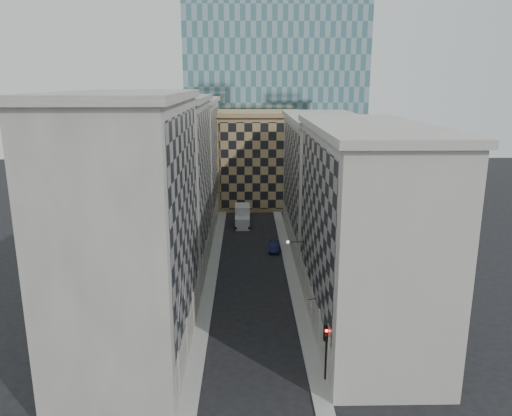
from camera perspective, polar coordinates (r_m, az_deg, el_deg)
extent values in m
cube|color=#999993|center=(66.51, -5.06, -7.34)|extent=(1.50, 100.00, 0.15)
cube|color=#999993|center=(66.62, 4.06, -7.28)|extent=(1.50, 100.00, 0.15)
cube|color=gray|center=(45.80, -14.15, -2.69)|extent=(10.00, 22.00, 23.00)
cube|color=gray|center=(44.54, -8.14, -0.87)|extent=(0.25, 19.36, 18.00)
cube|color=gray|center=(48.77, -7.75, -13.91)|extent=(0.45, 21.12, 3.20)
cube|color=gray|center=(43.92, -15.10, 12.26)|extent=(10.80, 22.80, 0.70)
cylinder|color=gray|center=(41.44, -9.33, -18.55)|extent=(0.90, 0.90, 4.40)
cylinder|color=gray|center=(46.11, -8.36, -14.85)|extent=(0.90, 0.90, 4.40)
cylinder|color=gray|center=(50.94, -7.59, -11.85)|extent=(0.90, 0.90, 4.40)
cylinder|color=gray|center=(55.90, -6.98, -9.37)|extent=(0.90, 0.90, 4.40)
cube|color=gray|center=(66.88, -10.02, 2.40)|extent=(10.00, 22.00, 22.00)
cube|color=gray|center=(66.01, -5.88, 3.72)|extent=(0.25, 19.36, 17.00)
cube|color=gray|center=(68.85, -5.71, -5.23)|extent=(0.45, 21.12, 3.20)
cube|color=gray|center=(65.53, -10.46, 12.16)|extent=(10.80, 22.80, 0.70)
cylinder|color=gray|center=(60.95, -6.47, -7.29)|extent=(0.90, 0.90, 4.40)
cylinder|color=gray|center=(66.08, -6.04, -5.54)|extent=(0.90, 0.90, 4.40)
cylinder|color=gray|center=(71.26, -5.68, -4.04)|extent=(0.90, 0.90, 4.40)
cylinder|color=gray|center=(76.48, -5.36, -2.74)|extent=(0.90, 0.90, 4.40)
cube|color=gray|center=(88.41, -7.88, 5.04)|extent=(10.00, 22.00, 21.00)
cube|color=gray|center=(87.74, -4.73, 6.04)|extent=(0.25, 19.36, 16.00)
cube|color=gray|center=(89.83, -4.64, -0.54)|extent=(0.45, 21.12, 3.20)
cube|color=gray|center=(87.34, -8.12, 12.08)|extent=(10.80, 22.80, 0.70)
cylinder|color=gray|center=(81.74, -5.09, -1.61)|extent=(0.90, 0.90, 4.40)
cylinder|color=gray|center=(87.03, -4.85, -0.62)|extent=(0.90, 0.90, 4.40)
cylinder|color=gray|center=(92.35, -4.64, 0.26)|extent=(0.90, 0.90, 4.40)
cylinder|color=gray|center=(97.68, -4.45, 1.05)|extent=(0.90, 0.90, 4.40)
cube|color=#ABA69D|center=(50.26, 12.34, -2.86)|extent=(10.00, 26.00, 20.00)
cube|color=gray|center=(48.94, 6.87, -1.26)|extent=(0.25, 22.88, 15.00)
cube|color=#ABA69D|center=(52.46, 6.63, -11.73)|extent=(0.45, 24.96, 3.20)
cube|color=#ABA69D|center=(48.29, 13.00, 8.96)|extent=(10.80, 26.80, 0.70)
cylinder|color=#ABA69D|center=(43.18, 8.77, -17.05)|extent=(0.90, 0.90, 4.40)
cylinder|color=#ABA69D|center=(47.63, 7.69, -13.81)|extent=(0.90, 0.90, 4.40)
cylinder|color=#ABA69D|center=(52.22, 6.82, -11.14)|extent=(0.90, 0.90, 4.40)
cylinder|color=#ABA69D|center=(56.92, 6.10, -8.90)|extent=(0.90, 0.90, 4.40)
cylinder|color=#ABA69D|center=(61.69, 5.50, -7.00)|extent=(0.90, 0.90, 4.40)
cube|color=#ABA69D|center=(76.09, 7.70, 2.78)|extent=(10.00, 28.00, 19.00)
cube|color=gray|center=(75.21, 4.06, 3.90)|extent=(0.25, 24.64, 14.00)
cube|color=#ABA69D|center=(77.47, 4.00, -2.95)|extent=(0.45, 26.88, 3.20)
cube|color=#ABA69D|center=(74.77, 7.96, 10.19)|extent=(10.80, 28.80, 0.70)
cube|color=#9F8054|center=(100.91, 0.38, 5.45)|extent=(16.00, 14.00, 18.00)
cube|color=tan|center=(93.91, 0.50, 4.78)|extent=(15.20, 0.25, 16.50)
cube|color=#9F8054|center=(99.90, 0.39, 10.79)|extent=(16.80, 14.80, 0.80)
cube|color=#2E2A24|center=(114.16, -0.82, 9.01)|extent=(6.00, 6.00, 28.00)
cube|color=#2E2A24|center=(113.75, -0.85, 16.41)|extent=(7.00, 7.00, 1.40)
cone|color=#2E2A24|center=(114.64, -0.87, 21.76)|extent=(7.20, 7.20, 20.00)
cylinder|color=gray|center=(39.67, -8.76, -10.53)|extent=(0.10, 2.33, 2.33)
cylinder|color=gray|center=(43.30, -8.08, -8.31)|extent=(0.10, 2.33, 2.33)
cylinder|color=black|center=(58.90, 4.54, -3.89)|extent=(1.80, 0.08, 0.08)
sphere|color=#FFE5B2|center=(58.82, 3.67, -3.90)|extent=(0.36, 0.36, 0.36)
cylinder|color=black|center=(43.93, 7.97, -16.84)|extent=(0.16, 0.16, 3.55)
cube|color=black|center=(42.75, 8.08, -14.10)|extent=(0.45, 0.40, 1.22)
cube|color=black|center=(42.92, 8.11, -13.98)|extent=(0.60, 0.21, 1.39)
sphere|color=#FF0C07|center=(42.40, 8.07, -13.72)|extent=(0.22, 0.22, 0.22)
sphere|color=#331E05|center=(42.59, 8.05, -14.21)|extent=(0.22, 0.22, 0.22)
sphere|color=black|center=(42.79, 8.03, -14.70)|extent=(0.22, 0.22, 0.22)
cube|color=silver|center=(85.16, -1.56, -1.74)|extent=(2.48, 2.70, 2.01)
cube|color=silver|center=(87.76, -1.57, -0.76)|extent=(2.61, 4.04, 3.46)
cylinder|color=black|center=(84.45, -2.31, -2.24)|extent=(0.35, 1.01, 1.00)
cylinder|color=black|center=(84.46, -0.80, -2.23)|extent=(0.35, 1.01, 1.00)
cylinder|color=black|center=(89.39, -2.28, -1.30)|extent=(0.35, 1.01, 1.00)
cylinder|color=black|center=(89.39, -0.85, -1.29)|extent=(0.35, 1.01, 1.00)
imported|color=#0F1437|center=(74.35, 2.05, -4.40)|extent=(1.78, 4.36, 1.41)
cylinder|color=black|center=(48.99, 6.41, -10.31)|extent=(0.81, 0.30, 0.06)
cube|color=tan|center=(49.14, 6.17, -10.76)|extent=(0.27, 0.71, 0.73)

